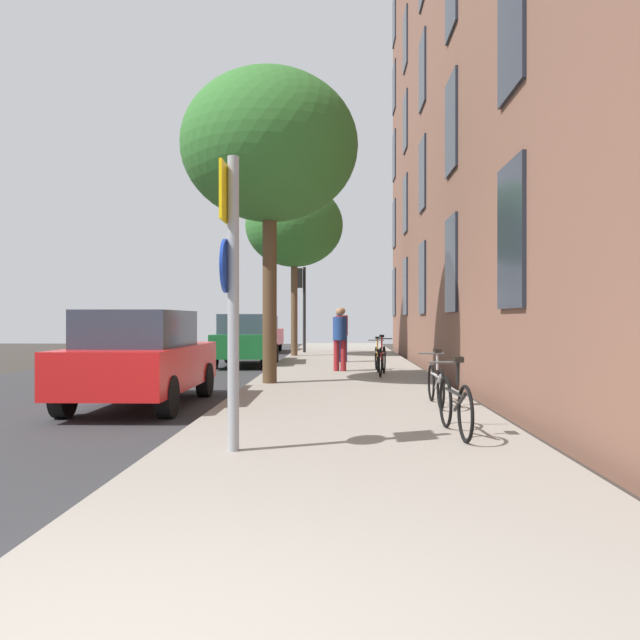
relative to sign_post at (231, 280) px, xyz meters
name	(u,v)px	position (x,y,z in m)	size (l,w,h in m)	color
ground_plane	(216,374)	(-2.22, 10.73, -1.90)	(41.80, 41.80, 0.00)	#332D28
road_asphalt	(139,373)	(-4.32, 10.73, -1.89)	(7.00, 38.00, 0.01)	#2D2D30
sidewalk	(345,372)	(1.28, 10.73, -1.84)	(4.20, 38.00, 0.12)	gray
building_facade	(445,0)	(3.88, 10.23, 7.89)	(0.56, 27.00, 19.55)	brown
sign_post	(231,280)	(0.00, 0.00, 0.00)	(0.16, 0.60, 3.06)	gray
traffic_light	(302,294)	(-0.41, 19.69, 0.61)	(0.43, 0.24, 3.48)	black
tree_near	(270,147)	(-0.37, 7.10, 3.26)	(3.78, 3.78, 6.67)	#4C3823
tree_far	(294,226)	(-0.56, 17.32, 3.05)	(3.63, 3.63, 6.39)	brown
bicycle_0	(455,404)	(2.49, 0.99, -1.42)	(0.42, 1.65, 0.93)	black
bicycle_1	(436,383)	(2.66, 3.61, -1.43)	(0.42, 1.65, 0.90)	black
bicycle_2	(382,360)	(2.16, 8.95, -1.39)	(0.43, 1.67, 0.99)	black
bicycle_3	(377,357)	(2.12, 10.41, -1.43)	(0.42, 1.58, 0.90)	black
pedestrian_0	(340,335)	(1.14, 10.28, -0.83)	(0.51, 0.51, 1.66)	maroon
pedestrian_1	(342,331)	(1.20, 13.85, -0.79)	(0.40, 0.40, 1.73)	navy
car_0	(141,357)	(-2.22, 4.13, -1.06)	(1.79, 4.20, 1.62)	red
car_1	(246,339)	(-1.83, 13.59, -1.06)	(1.87, 4.25, 1.62)	#19662D
car_2	(258,333)	(-2.47, 21.82, -1.06)	(1.91, 4.02, 1.62)	red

